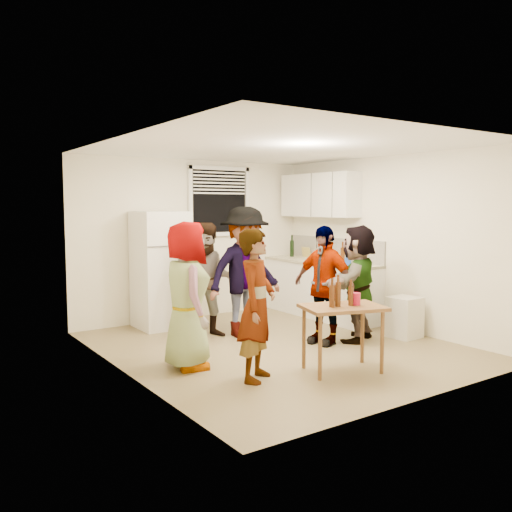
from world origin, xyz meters
TOP-DOWN VIEW (x-y plane):
  - room at (0.00, 0.00)m, footprint 4.00×4.50m
  - window at (0.45, 2.21)m, footprint 1.12×0.10m
  - refrigerator at (-0.75, 1.88)m, footprint 0.70×0.70m
  - counter_lower at (1.70, 1.15)m, footprint 0.60×2.20m
  - countertop at (1.70, 1.15)m, footprint 0.64×2.22m
  - backsplash at (1.99, 1.15)m, footprint 0.03×2.20m
  - upper_cabinets at (1.83, 1.35)m, footprint 0.34×1.60m
  - kettle at (1.65, 1.09)m, footprint 0.29×0.26m
  - paper_towel at (1.68, 0.93)m, footprint 0.11×0.11m
  - wine_bottle at (1.75, 1.96)m, footprint 0.07×0.07m
  - beer_bottle_counter at (1.60, 0.54)m, footprint 0.07×0.07m
  - blue_cup at (1.50, 0.32)m, footprint 0.09×0.09m
  - picture_frame at (1.92, 1.77)m, footprint 0.02×0.20m
  - trash_bin at (1.70, -0.57)m, footprint 0.40×0.40m
  - serving_table at (-0.04, -1.20)m, footprint 0.98×0.79m
  - beer_bottle_table at (0.04, -1.24)m, footprint 0.05×0.05m
  - red_cup at (0.11, -1.24)m, footprint 0.10×0.10m
  - guest_grey at (-1.36, -0.14)m, footprint 1.75×1.14m
  - guest_stripe at (-0.96, -0.91)m, footprint 1.41×1.56m
  - guest_back_left at (-0.46, 0.95)m, footprint 1.32×1.73m
  - guest_back_right at (-0.04, 0.72)m, footprint 1.25×1.84m
  - guest_black at (0.58, -0.19)m, footprint 1.70×1.23m
  - guest_orange at (1.07, -0.32)m, footprint 1.98×2.02m

SIDE VIEW (x-z plane):
  - room at x=0.00m, z-range -1.25..1.25m
  - serving_table at x=-0.04m, z-range -0.36..0.36m
  - guest_grey at x=-1.36m, z-range -0.26..0.26m
  - guest_stripe at x=-0.96m, z-range -0.19..0.19m
  - guest_back_left at x=-0.46m, z-range -0.29..0.29m
  - guest_back_right at x=-0.04m, z-range -0.33..0.33m
  - guest_black at x=0.58m, z-range -0.19..0.19m
  - guest_orange at x=1.07m, z-range -0.23..0.23m
  - trash_bin at x=1.70m, z-range -0.03..0.53m
  - counter_lower at x=1.70m, z-range 0.00..0.86m
  - beer_bottle_table at x=0.04m, z-range 0.61..0.82m
  - red_cup at x=0.11m, z-range 0.65..0.78m
  - refrigerator at x=-0.75m, z-range 0.00..1.70m
  - countertop at x=1.70m, z-range 0.86..0.90m
  - kettle at x=1.65m, z-range 0.80..1.00m
  - paper_towel at x=1.68m, z-range 0.78..1.02m
  - wine_bottle at x=1.75m, z-range 0.76..1.04m
  - blue_cup at x=1.50m, z-range 0.84..0.96m
  - beer_bottle_counter at x=1.60m, z-range 0.77..1.03m
  - picture_frame at x=1.92m, z-range 0.90..1.07m
  - backsplash at x=1.99m, z-range 0.90..1.26m
  - window at x=0.45m, z-range 1.32..2.38m
  - upper_cabinets at x=1.83m, z-range 1.60..2.30m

